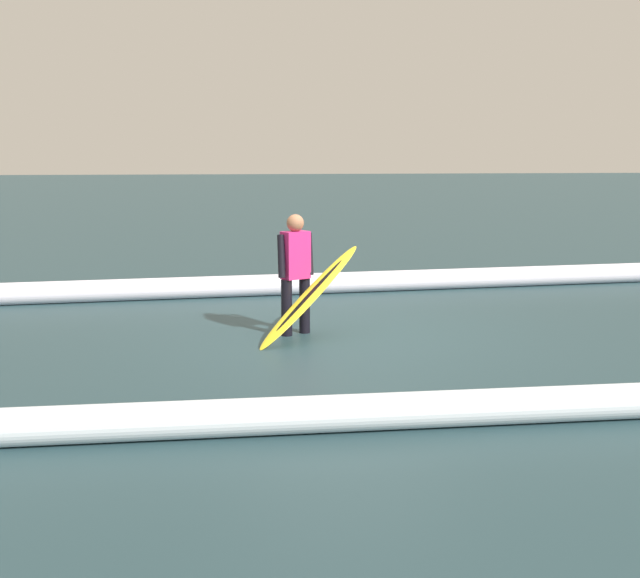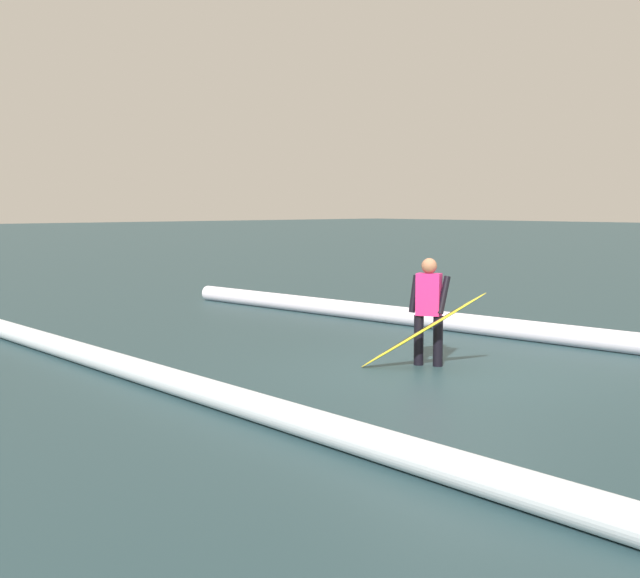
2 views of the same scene
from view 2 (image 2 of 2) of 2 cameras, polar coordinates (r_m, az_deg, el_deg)
ground_plane at (r=11.90m, az=8.58°, el=-5.55°), size 199.25×199.25×0.00m
surfer at (r=12.36m, az=7.16°, el=-1.10°), size 0.47×0.41×1.53m
surfboard at (r=12.09m, az=6.77°, el=-2.72°), size 1.55×1.27×1.13m
wave_crest_foreground at (r=14.70m, az=15.52°, el=-2.90°), size 18.97×1.21×0.34m
wave_crest_midground at (r=7.62m, az=5.51°, el=-10.64°), size 23.37×1.20×0.31m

